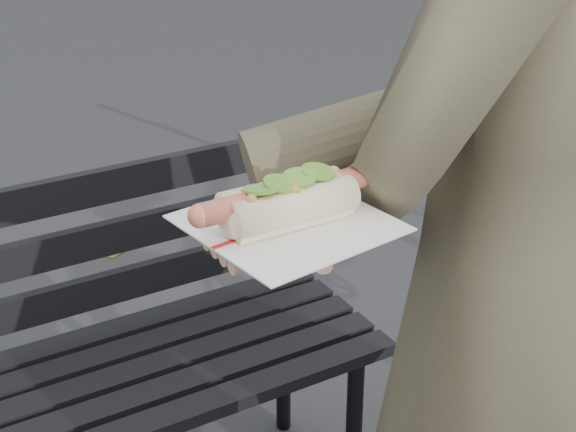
% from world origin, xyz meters
% --- Properties ---
extents(park_bench, '(1.50, 0.44, 0.88)m').
position_xyz_m(park_bench, '(-0.10, 0.95, 0.52)').
color(park_bench, black).
rests_on(park_bench, ground).
extents(person, '(0.80, 0.64, 1.93)m').
position_xyz_m(person, '(0.42, 0.13, 0.96)').
color(person, '#46432F').
rests_on(person, ground).
extents(held_hotdog, '(0.64, 0.30, 0.20)m').
position_xyz_m(held_hotdog, '(0.21, 0.11, 1.26)').
color(held_hotdog, '#46432F').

